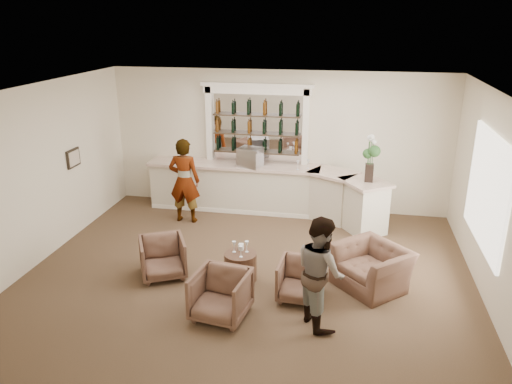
% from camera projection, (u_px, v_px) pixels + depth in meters
% --- Properties ---
extents(ground, '(8.00, 8.00, 0.00)m').
position_uv_depth(ground, '(248.00, 274.00, 9.11)').
color(ground, brown).
rests_on(ground, ground).
extents(room_shell, '(8.04, 7.02, 3.32)m').
position_uv_depth(room_shell, '(265.00, 140.00, 8.96)').
color(room_shell, beige).
rests_on(room_shell, ground).
extents(bar_counter, '(5.72, 1.80, 1.14)m').
position_uv_depth(bar_counter, '(267.00, 190.00, 11.72)').
color(bar_counter, '#ECE6CD').
rests_on(bar_counter, ground).
extents(back_bar_alcove, '(2.64, 0.25, 3.00)m').
position_uv_depth(back_bar_alcove, '(257.00, 125.00, 11.67)').
color(back_bar_alcove, white).
rests_on(back_bar_alcove, ground).
extents(cocktail_table, '(0.58, 0.58, 0.50)m').
position_uv_depth(cocktail_table, '(241.00, 266.00, 8.85)').
color(cocktail_table, '#513423').
rests_on(cocktail_table, ground).
extents(sommelier, '(0.70, 0.46, 1.93)m').
position_uv_depth(sommelier, '(184.00, 181.00, 11.14)').
color(sommelier, gray).
rests_on(sommelier, ground).
extents(guest, '(0.99, 1.06, 1.74)m').
position_uv_depth(guest, '(320.00, 272.00, 7.39)').
color(guest, gray).
rests_on(guest, ground).
extents(armchair_left, '(1.05, 1.06, 0.72)m').
position_uv_depth(armchair_left, '(163.00, 258.00, 8.92)').
color(armchair_left, brown).
rests_on(armchair_left, ground).
extents(armchair_center, '(0.93, 0.95, 0.76)m').
position_uv_depth(armchair_center, '(221.00, 295.00, 7.69)').
color(armchair_center, brown).
rests_on(armchair_center, ground).
extents(armchair_right, '(0.77, 0.79, 0.68)m').
position_uv_depth(armchair_right, '(301.00, 280.00, 8.21)').
color(armchair_right, brown).
rests_on(armchair_right, ground).
extents(armchair_far, '(1.51, 1.52, 0.74)m').
position_uv_depth(armchair_far, '(372.00, 267.00, 8.55)').
color(armchair_far, brown).
rests_on(armchair_far, ground).
extents(espresso_machine, '(0.61, 0.55, 0.45)m').
position_uv_depth(espresso_machine, '(250.00, 157.00, 11.50)').
color(espresso_machine, '#B2B2B7').
rests_on(espresso_machine, bar_counter).
extents(flower_vase, '(0.27, 0.27, 1.01)m').
position_uv_depth(flower_vase, '(370.00, 155.00, 10.35)').
color(flower_vase, black).
rests_on(flower_vase, bar_counter).
extents(wine_glass_bar_left, '(0.07, 0.07, 0.21)m').
position_uv_depth(wine_glass_bar_left, '(298.00, 165.00, 11.31)').
color(wine_glass_bar_left, white).
rests_on(wine_glass_bar_left, bar_counter).
extents(wine_glass_bar_right, '(0.07, 0.07, 0.21)m').
position_uv_depth(wine_glass_bar_right, '(308.00, 164.00, 11.40)').
color(wine_glass_bar_right, white).
rests_on(wine_glass_bar_right, bar_counter).
extents(wine_glass_tbl_a, '(0.07, 0.07, 0.21)m').
position_uv_depth(wine_glass_tbl_a, '(234.00, 247.00, 8.78)').
color(wine_glass_tbl_a, white).
rests_on(wine_glass_tbl_a, cocktail_table).
extents(wine_glass_tbl_b, '(0.07, 0.07, 0.21)m').
position_uv_depth(wine_glass_tbl_b, '(247.00, 247.00, 8.79)').
color(wine_glass_tbl_b, white).
rests_on(wine_glass_tbl_b, cocktail_table).
extents(wine_glass_tbl_c, '(0.07, 0.07, 0.21)m').
position_uv_depth(wine_glass_tbl_c, '(241.00, 252.00, 8.61)').
color(wine_glass_tbl_c, white).
rests_on(wine_glass_tbl_c, cocktail_table).
extents(napkin_holder, '(0.08, 0.08, 0.12)m').
position_uv_depth(napkin_holder, '(241.00, 247.00, 8.88)').
color(napkin_holder, white).
rests_on(napkin_holder, cocktail_table).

